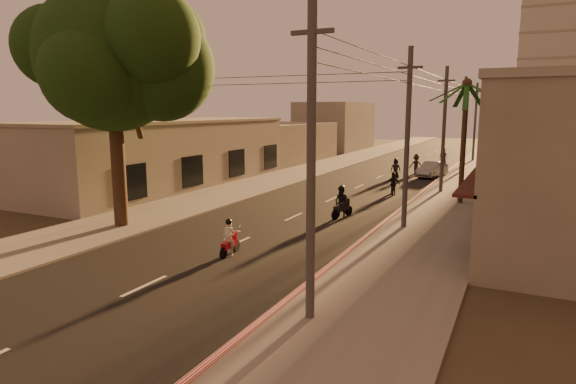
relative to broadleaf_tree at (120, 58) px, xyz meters
name	(u,v)px	position (x,y,z in m)	size (l,w,h in m)	color
ground	(212,255)	(6.61, -2.14, -8.48)	(160.00, 160.00, 0.00)	#383023
road	(359,187)	(6.61, 17.86, -8.47)	(10.00, 140.00, 0.02)	black
sidewalk_right	(459,193)	(14.11, 17.86, -8.42)	(5.00, 140.00, 0.12)	slate
sidewalk_left	(274,180)	(-0.89, 17.86, -8.42)	(5.00, 140.00, 0.12)	slate
curb_stripe	(411,202)	(11.71, 12.86, -8.38)	(0.20, 60.00, 0.20)	red
shophouse_row	(570,148)	(20.57, 15.86, -4.83)	(8.80, 34.20, 7.30)	gray
left_building	(167,153)	(-7.37, 11.86, -5.88)	(8.20, 24.20, 5.20)	gray
distant_tower	(572,45)	(22.61, 53.86, 5.52)	(12.10, 12.10, 28.00)	#B7B5B2
broadleaf_tree	(120,58)	(0.00, 0.00, 0.00)	(9.60, 8.70, 12.10)	black
palm_tree	(467,91)	(14.61, 13.86, -1.33)	(5.00, 5.00, 8.20)	black
utility_poles	(445,102)	(12.81, 17.86, -1.94)	(1.20, 48.26, 9.00)	#38383A
filler_right	(550,137)	(20.61, 42.86, -5.48)	(8.00, 14.00, 6.00)	gray
filler_left_near	(281,142)	(-7.39, 31.86, -6.28)	(8.00, 14.00, 4.40)	gray
filler_left_far	(335,126)	(-7.39, 49.86, -4.98)	(8.00, 14.00, 7.00)	gray
scooter_red	(229,239)	(7.31, -1.86, -7.78)	(0.64, 1.62, 1.58)	black
scooter_mid_a	(342,203)	(9.13, 6.77, -7.62)	(1.20, 1.87, 1.88)	black
scooter_mid_b	(393,184)	(9.89, 15.45, -7.73)	(1.07, 1.65, 1.64)	black
scooter_far_a	(396,169)	(8.13, 23.46, -7.64)	(1.08, 1.85, 1.84)	black
scooter_far_b	(416,165)	(9.21, 26.92, -7.58)	(1.46, 1.97, 1.96)	black
parked_car	(432,169)	(10.83, 25.91, -7.77)	(2.30, 4.47, 1.40)	gray
scooter_far_c	(443,156)	(10.04, 37.87, -7.67)	(0.89, 1.84, 1.81)	black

